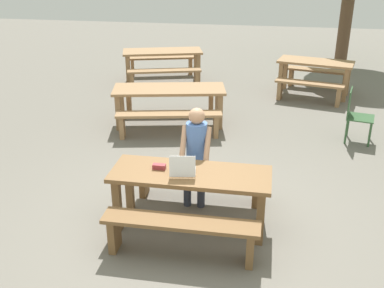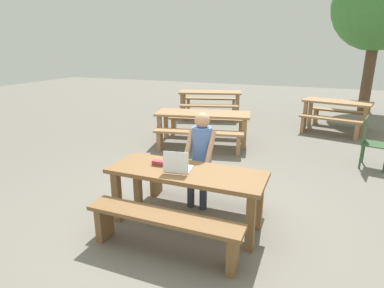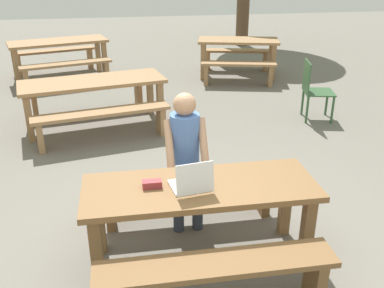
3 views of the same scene
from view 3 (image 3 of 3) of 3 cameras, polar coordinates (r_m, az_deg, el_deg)
The scene contains 17 objects.
ground_plane at distance 3.89m, azimuth 1.03°, elevation -14.62°, with size 30.00×30.00×0.00m, color slate.
picnic_table_front at distance 3.55m, azimuth 1.10°, elevation -7.00°, with size 1.87×0.69×0.72m.
bench_near at distance 3.21m, azimuth 3.15°, elevation -16.69°, with size 1.71×0.30×0.46m.
bench_far at distance 4.21m, azimuth -0.46°, elevation -5.74°, with size 1.71×0.30×0.46m.
laptop at distance 3.39m, azimuth -0.05°, elevation -5.07°, with size 0.34×0.33×0.26m.
small_pouch at distance 3.46m, azimuth -5.22°, elevation -5.22°, with size 0.15×0.08×0.06m.
person_seated at distance 3.99m, azimuth -0.85°, elevation -1.00°, with size 0.38×0.39×1.29m.
plastic_chair at distance 6.99m, azimuth 15.56°, elevation 6.93°, with size 0.52×0.52×0.91m.
picnic_table_mid at distance 9.14m, azimuth 6.03°, elevation 12.54°, with size 1.72×1.04×0.78m.
bench_mid_south at distance 8.63m, azimuth 6.05°, elevation 9.73°, with size 1.47×0.62×0.45m.
bench_mid_north at distance 9.79m, azimuth 5.84°, elevation 11.44°, with size 1.47×0.62×0.45m.
picnic_table_rear at distance 9.35m, azimuth -17.00°, elevation 12.03°, with size 2.02×1.24×0.78m.
bench_rear_south at distance 8.77m, azimuth -16.01°, elevation 9.36°, with size 1.72×0.76×0.47m.
bench_rear_north at distance 10.06m, azimuth -17.45°, elevation 10.98°, with size 1.72×0.76×0.47m.
picnic_table_distant at distance 6.56m, azimuth -12.80°, elevation 7.27°, with size 2.17×1.15×0.71m.
bench_distant_south at distance 6.05m, azimuth -11.60°, elevation 3.26°, with size 1.87×0.67×0.45m.
bench_distant_north at distance 7.24m, azimuth -13.42°, elevation 6.56°, with size 1.87×0.67×0.45m.
Camera 3 is at (-0.56, -2.99, 2.43)m, focal length 40.93 mm.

